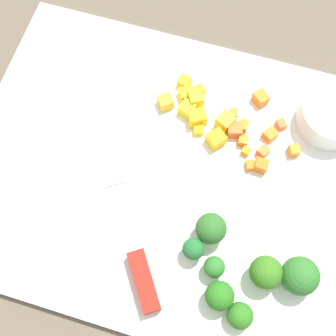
# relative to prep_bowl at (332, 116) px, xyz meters

# --- Properties ---
(ground_plane) EXTENTS (4.00, 4.00, 0.00)m
(ground_plane) POSITION_rel_prep_bowl_xyz_m (0.18, 0.13, -0.03)
(ground_plane) COLOR brown
(cutting_board) EXTENTS (0.51, 0.40, 0.01)m
(cutting_board) POSITION_rel_prep_bowl_xyz_m (0.18, 0.13, -0.02)
(cutting_board) COLOR white
(cutting_board) RESTS_ON ground_plane
(prep_bowl) EXTENTS (0.08, 0.08, 0.04)m
(prep_bowl) POSITION_rel_prep_bowl_xyz_m (0.00, 0.00, 0.00)
(prep_bowl) COLOR white
(prep_bowl) RESTS_ON cutting_board
(chef_knife) EXTENTS (0.21, 0.30, 0.02)m
(chef_knife) POSITION_rel_prep_bowl_xyz_m (0.21, 0.21, -0.01)
(chef_knife) COLOR silver
(chef_knife) RESTS_ON cutting_board
(carrot_dice_0) EXTENTS (0.01, 0.02, 0.01)m
(carrot_dice_0) POSITION_rel_prep_bowl_xyz_m (0.11, 0.04, -0.01)
(carrot_dice_0) COLOR orange
(carrot_dice_0) RESTS_ON cutting_board
(carrot_dice_1) EXTENTS (0.01, 0.01, 0.01)m
(carrot_dice_1) POSITION_rel_prep_bowl_xyz_m (0.10, 0.06, -0.01)
(carrot_dice_1) COLOR orange
(carrot_dice_1) RESTS_ON cutting_board
(carrot_dice_2) EXTENTS (0.02, 0.02, 0.01)m
(carrot_dice_2) POSITION_rel_prep_bowl_xyz_m (0.07, 0.07, -0.01)
(carrot_dice_2) COLOR orange
(carrot_dice_2) RESTS_ON cutting_board
(carrot_dice_3) EXTENTS (0.02, 0.02, 0.01)m
(carrot_dice_3) POSITION_rel_prep_bowl_xyz_m (0.06, 0.02, -0.01)
(carrot_dice_3) COLOR orange
(carrot_dice_3) RESTS_ON cutting_board
(carrot_dice_4) EXTENTS (0.02, 0.02, 0.02)m
(carrot_dice_4) POSITION_rel_prep_bowl_xyz_m (0.07, 0.09, -0.01)
(carrot_dice_4) COLOR orange
(carrot_dice_4) RESTS_ON cutting_board
(carrot_dice_5) EXTENTS (0.02, 0.02, 0.02)m
(carrot_dice_5) POSITION_rel_prep_bowl_xyz_m (0.09, -0.01, -0.01)
(carrot_dice_5) COLOR orange
(carrot_dice_5) RESTS_ON cutting_board
(carrot_dice_6) EXTENTS (0.01, 0.01, 0.01)m
(carrot_dice_6) POSITION_rel_prep_bowl_xyz_m (0.09, 0.07, -0.01)
(carrot_dice_6) COLOR orange
(carrot_dice_6) RESTS_ON cutting_board
(carrot_dice_7) EXTENTS (0.02, 0.02, 0.02)m
(carrot_dice_7) POSITION_rel_prep_bowl_xyz_m (0.11, 0.05, -0.01)
(carrot_dice_7) COLOR orange
(carrot_dice_7) RESTS_ON cutting_board
(carrot_dice_8) EXTENTS (0.02, 0.02, 0.01)m
(carrot_dice_8) POSITION_rel_prep_bowl_xyz_m (0.07, 0.04, -0.01)
(carrot_dice_8) COLOR orange
(carrot_dice_8) RESTS_ON cutting_board
(carrot_dice_9) EXTENTS (0.01, 0.01, 0.01)m
(carrot_dice_9) POSITION_rel_prep_bowl_xyz_m (0.12, 0.03, -0.01)
(carrot_dice_9) COLOR orange
(carrot_dice_9) RESTS_ON cutting_board
(carrot_dice_10) EXTENTS (0.02, 0.02, 0.01)m
(carrot_dice_10) POSITION_rel_prep_bowl_xyz_m (0.08, 0.09, -0.01)
(carrot_dice_10) COLOR orange
(carrot_dice_10) RESTS_ON cutting_board
(carrot_dice_11) EXTENTS (0.02, 0.02, 0.01)m
(carrot_dice_11) POSITION_rel_prep_bowl_xyz_m (0.04, 0.06, -0.01)
(carrot_dice_11) COLOR orange
(carrot_dice_11) RESTS_ON cutting_board
(pepper_dice_0) EXTENTS (0.03, 0.03, 0.02)m
(pepper_dice_0) POSITION_rel_prep_bowl_xyz_m (0.17, 0.05, -0.01)
(pepper_dice_0) COLOR yellow
(pepper_dice_0) RESTS_ON cutting_board
(pepper_dice_1) EXTENTS (0.02, 0.02, 0.01)m
(pepper_dice_1) POSITION_rel_prep_bowl_xyz_m (0.19, 0.02, -0.01)
(pepper_dice_1) COLOR yellow
(pepper_dice_1) RESTS_ON cutting_board
(pepper_dice_2) EXTENTS (0.03, 0.03, 0.02)m
(pepper_dice_2) POSITION_rel_prep_bowl_xyz_m (0.13, 0.07, -0.01)
(pepper_dice_2) COLOR yellow
(pepper_dice_2) RESTS_ON cutting_board
(pepper_dice_3) EXTENTS (0.02, 0.02, 0.01)m
(pepper_dice_3) POSITION_rel_prep_bowl_xyz_m (0.16, 0.06, -0.01)
(pepper_dice_3) COLOR yellow
(pepper_dice_3) RESTS_ON cutting_board
(pepper_dice_4) EXTENTS (0.02, 0.02, 0.02)m
(pepper_dice_4) POSITION_rel_prep_bowl_xyz_m (0.18, 0.04, -0.01)
(pepper_dice_4) COLOR yellow
(pepper_dice_4) RESTS_ON cutting_board
(pepper_dice_5) EXTENTS (0.03, 0.03, 0.02)m
(pepper_dice_5) POSITION_rel_prep_bowl_xyz_m (0.17, 0.02, -0.01)
(pepper_dice_5) COLOR yellow
(pepper_dice_5) RESTS_ON cutting_board
(pepper_dice_6) EXTENTS (0.03, 0.03, 0.02)m
(pepper_dice_6) POSITION_rel_prep_bowl_xyz_m (0.13, 0.04, -0.01)
(pepper_dice_6) COLOR yellow
(pepper_dice_6) RESTS_ON cutting_board
(pepper_dice_7) EXTENTS (0.03, 0.03, 0.02)m
(pepper_dice_7) POSITION_rel_prep_bowl_xyz_m (0.21, 0.04, -0.01)
(pepper_dice_7) COLOR yellow
(pepper_dice_7) RESTS_ON cutting_board
(pepper_dice_8) EXTENTS (0.02, 0.02, 0.01)m
(pepper_dice_8) POSITION_rel_prep_bowl_xyz_m (0.20, -0.00, -0.01)
(pepper_dice_8) COLOR yellow
(pepper_dice_8) RESTS_ON cutting_board
(pepper_dice_9) EXTENTS (0.02, 0.02, 0.01)m
(pepper_dice_9) POSITION_rel_prep_bowl_xyz_m (0.17, 0.01, -0.01)
(pepper_dice_9) COLOR yellow
(pepper_dice_9) RESTS_ON cutting_board
(broccoli_floret_0) EXTENTS (0.03, 0.03, 0.04)m
(broccoli_floret_0) POSITION_rel_prep_bowl_xyz_m (0.08, 0.26, 0.00)
(broccoli_floret_0) COLOR #88B466
(broccoli_floret_0) RESTS_ON cutting_board
(broccoli_floret_1) EXTENTS (0.03, 0.03, 0.03)m
(broccoli_floret_1) POSITION_rel_prep_bowl_xyz_m (0.06, 0.27, -0.00)
(broccoli_floret_1) COLOR #8BAE5B
(broccoli_floret_1) RESTS_ON cutting_board
(broccoli_floret_2) EXTENTS (0.04, 0.04, 0.04)m
(broccoli_floret_2) POSITION_rel_prep_bowl_xyz_m (0.04, 0.22, 0.01)
(broccoli_floret_2) COLOR #8FC260
(broccoli_floret_2) RESTS_ON cutting_board
(broccoli_floret_3) EXTENTS (0.04, 0.04, 0.05)m
(broccoli_floret_3) POSITION_rel_prep_bowl_xyz_m (0.00, 0.21, 0.01)
(broccoli_floret_3) COLOR #82B95A
(broccoli_floret_3) RESTS_ON cutting_board
(broccoli_floret_4) EXTENTS (0.02, 0.02, 0.03)m
(broccoli_floret_4) POSITION_rel_prep_bowl_xyz_m (0.10, 0.23, -0.00)
(broccoli_floret_4) COLOR #86B06C
(broccoli_floret_4) RESTS_ON cutting_board
(broccoli_floret_5) EXTENTS (0.03, 0.03, 0.03)m
(broccoli_floret_5) POSITION_rel_prep_bowl_xyz_m (0.12, 0.22, 0.00)
(broccoli_floret_5) COLOR #83B65A
(broccoli_floret_5) RESTS_ON cutting_board
(broccoli_floret_6) EXTENTS (0.04, 0.04, 0.04)m
(broccoli_floret_6) POSITION_rel_prep_bowl_xyz_m (0.11, 0.19, 0.01)
(broccoli_floret_6) COLOR #8DC055
(broccoli_floret_6) RESTS_ON cutting_board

